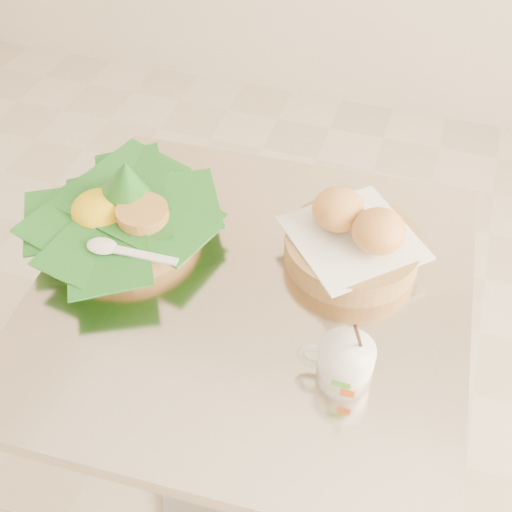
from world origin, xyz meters
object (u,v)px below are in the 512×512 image
(cafe_table, at_px, (252,367))
(bread_basket, at_px, (354,239))
(rice_basket, at_px, (123,211))
(coffee_mug, at_px, (344,362))

(cafe_table, relative_size, bread_basket, 2.74)
(cafe_table, bearing_deg, rice_basket, 165.86)
(cafe_table, bearing_deg, coffee_mug, -34.34)
(rice_basket, xyz_separation_m, bread_basket, (0.40, 0.06, -0.00))
(bread_basket, bearing_deg, cafe_table, -139.03)
(rice_basket, height_order, bread_basket, rice_basket)
(bread_basket, height_order, coffee_mug, coffee_mug)
(coffee_mug, bearing_deg, bread_basket, 98.79)
(cafe_table, height_order, coffee_mug, coffee_mug)
(bread_basket, xyz_separation_m, coffee_mug, (0.04, -0.24, -0.00))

